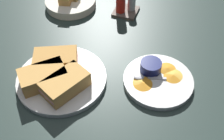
# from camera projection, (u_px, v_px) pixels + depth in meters

# --- Properties ---
(ground_plane) EXTENTS (1.10, 1.10, 0.03)m
(ground_plane) POSITION_uv_depth(u_px,v_px,m) (80.00, 62.00, 0.88)
(ground_plane) COLOR #283833
(plate_sandwich_main) EXTENTS (0.27, 0.27, 0.02)m
(plate_sandwich_main) POSITION_uv_depth(u_px,v_px,m) (62.00, 79.00, 0.80)
(plate_sandwich_main) COLOR silver
(plate_sandwich_main) RESTS_ON ground_plane
(sandwich_half_near) EXTENTS (0.15, 0.12, 0.05)m
(sandwich_half_near) POSITION_uv_depth(u_px,v_px,m) (56.00, 60.00, 0.81)
(sandwich_half_near) COLOR #C68C42
(sandwich_half_near) RESTS_ON plate_sandwich_main
(sandwich_half_far) EXTENTS (0.15, 0.15, 0.05)m
(sandwich_half_far) POSITION_uv_depth(u_px,v_px,m) (43.00, 77.00, 0.76)
(sandwich_half_far) COLOR tan
(sandwich_half_far) RESTS_ON plate_sandwich_main
(sandwich_half_extra) EXTENTS (0.13, 0.15, 0.05)m
(sandwich_half_extra) POSITION_uv_depth(u_px,v_px,m) (65.00, 84.00, 0.75)
(sandwich_half_extra) COLOR tan
(sandwich_half_extra) RESTS_ON plate_sandwich_main
(ramekin_dark_sauce) EXTENTS (0.06, 0.06, 0.04)m
(ramekin_dark_sauce) POSITION_uv_depth(u_px,v_px,m) (63.00, 87.00, 0.74)
(ramekin_dark_sauce) COLOR navy
(ramekin_dark_sauce) RESTS_ON plate_sandwich_main
(spoon_by_dark_ramekin) EXTENTS (0.07, 0.09, 0.01)m
(spoon_by_dark_ramekin) POSITION_uv_depth(u_px,v_px,m) (60.00, 79.00, 0.79)
(spoon_by_dark_ramekin) COLOR silver
(spoon_by_dark_ramekin) RESTS_ON plate_sandwich_main
(plate_chips_companion) EXTENTS (0.21, 0.21, 0.02)m
(plate_chips_companion) POSITION_uv_depth(u_px,v_px,m) (158.00, 81.00, 0.80)
(plate_chips_companion) COLOR silver
(plate_chips_companion) RESTS_ON ground_plane
(ramekin_light_gravy) EXTENTS (0.06, 0.06, 0.03)m
(ramekin_light_gravy) POSITION_uv_depth(u_px,v_px,m) (151.00, 66.00, 0.80)
(ramekin_light_gravy) COLOR #0C144C
(ramekin_light_gravy) RESTS_ON plate_chips_companion
(spoon_by_gravy_ramekin) EXTENTS (0.10, 0.04, 0.01)m
(spoon_by_gravy_ramekin) POSITION_uv_depth(u_px,v_px,m) (143.00, 77.00, 0.79)
(spoon_by_gravy_ramekin) COLOR silver
(spoon_by_gravy_ramekin) RESTS_ON plate_chips_companion
(plantain_chip_scatter) EXTENTS (0.15, 0.15, 0.01)m
(plantain_chip_scatter) POSITION_uv_depth(u_px,v_px,m) (160.00, 77.00, 0.79)
(plantain_chip_scatter) COLOR orange
(plantain_chip_scatter) RESTS_ON plate_chips_companion
(bread_basket_rear) EXTENTS (0.20, 0.20, 0.08)m
(bread_basket_rear) POSITION_uv_depth(u_px,v_px,m) (70.00, 1.00, 1.06)
(bread_basket_rear) COLOR silver
(bread_basket_rear) RESTS_ON ground_plane
(condiment_caddy) EXTENTS (0.09, 0.09, 0.10)m
(condiment_caddy) POSITION_uv_depth(u_px,v_px,m) (125.00, 5.00, 1.02)
(condiment_caddy) COLOR brown
(condiment_caddy) RESTS_ON ground_plane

